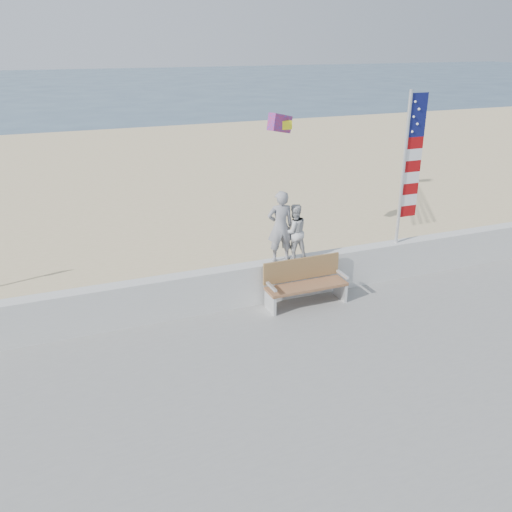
% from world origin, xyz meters
% --- Properties ---
extents(ground, '(220.00, 220.00, 0.00)m').
position_xyz_m(ground, '(0.00, 0.00, 0.00)').
color(ground, '#324D64').
rests_on(ground, ground).
extents(sand, '(90.00, 40.00, 0.08)m').
position_xyz_m(sand, '(0.00, 9.00, 0.04)').
color(sand, beige).
rests_on(sand, ground).
extents(boardwalk, '(50.00, 12.40, 0.10)m').
position_xyz_m(boardwalk, '(0.00, -4.00, 0.13)').
color(boardwalk, gray).
rests_on(boardwalk, sand).
extents(seawall, '(30.00, 0.35, 0.90)m').
position_xyz_m(seawall, '(0.00, 2.00, 0.63)').
color(seawall, silver).
rests_on(seawall, boardwalk).
extents(adult, '(0.61, 0.44, 1.56)m').
position_xyz_m(adult, '(0.84, 2.00, 1.86)').
color(adult, gray).
rests_on(adult, seawall).
extents(child, '(0.61, 0.48, 1.24)m').
position_xyz_m(child, '(1.17, 2.00, 1.70)').
color(child, silver).
rests_on(child, seawall).
extents(bench, '(1.80, 0.57, 1.00)m').
position_xyz_m(bench, '(1.24, 1.55, 0.69)').
color(bench, '#9A6643').
rests_on(bench, boardwalk).
extents(flag, '(0.50, 0.08, 3.50)m').
position_xyz_m(flag, '(3.99, 2.00, 2.99)').
color(flag, silver).
rests_on(flag, seawall).
extents(parafoil_kite, '(0.88, 0.65, 0.61)m').
position_xyz_m(parafoil_kite, '(2.32, 5.36, 3.50)').
color(parafoil_kite, red).
rests_on(parafoil_kite, ground).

